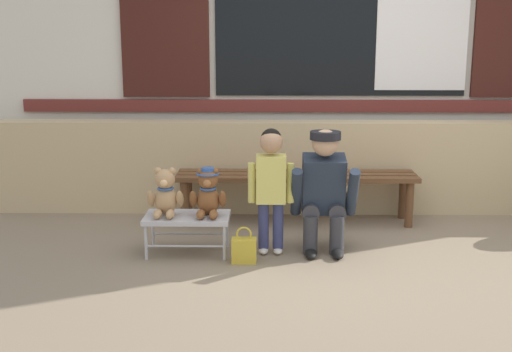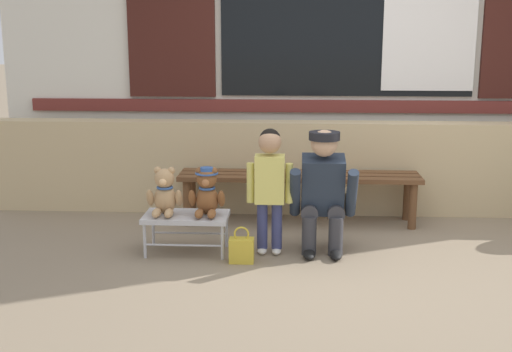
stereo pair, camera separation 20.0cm
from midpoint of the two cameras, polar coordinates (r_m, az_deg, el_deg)
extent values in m
plane|color=#84725B|center=(4.84, 8.14, -7.58)|extent=(60.00, 60.00, 0.00)
cube|color=tan|center=(6.09, 6.63, 0.78)|extent=(6.58, 0.25, 0.85)
cube|color=silver|center=(6.49, 6.47, 12.99)|extent=(6.72, 0.20, 3.44)
cube|color=maroon|center=(6.41, 6.40, 6.12)|extent=(6.18, 0.04, 0.12)
cube|color=black|center=(6.38, 6.57, 13.28)|extent=(2.40, 0.03, 1.40)
cube|color=white|center=(6.48, 13.53, 13.01)|extent=(0.87, 0.02, 1.29)
cube|color=#3D1914|center=(6.43, -8.91, 13.21)|extent=(0.84, 0.05, 1.43)
cube|color=brown|center=(5.57, 2.58, -0.30)|extent=(2.10, 0.11, 0.04)
cube|color=brown|center=(5.71, 2.54, 0.01)|extent=(2.10, 0.11, 0.04)
cube|color=brown|center=(5.85, 2.51, 0.32)|extent=(2.10, 0.11, 0.04)
cylinder|color=brown|center=(5.68, -7.28, -2.42)|extent=(0.07, 0.07, 0.40)
cylinder|color=brown|center=(5.95, -6.90, -1.73)|extent=(0.07, 0.07, 0.40)
cylinder|color=brown|center=(5.73, 12.30, -2.47)|extent=(0.07, 0.07, 0.40)
cylinder|color=brown|center=(6.00, 11.79, -1.78)|extent=(0.07, 0.07, 0.40)
cube|color=#BCBCC1|center=(4.96, -7.20, -3.63)|extent=(0.64, 0.36, 0.04)
cylinder|color=#BCBCC1|center=(4.91, -10.77, -5.74)|extent=(0.02, 0.02, 0.26)
cylinder|color=#BCBCC1|center=(5.19, -10.10, -4.72)|extent=(0.02, 0.02, 0.26)
cylinder|color=#BCBCC1|center=(4.83, -3.98, -5.87)|extent=(0.02, 0.02, 0.26)
cylinder|color=#BCBCC1|center=(5.11, -3.69, -4.82)|extent=(0.02, 0.02, 0.26)
cylinder|color=#BCBCC1|center=(4.87, -7.39, -6.12)|extent=(0.58, 0.02, 0.02)
cylinder|color=#BCBCC1|center=(5.15, -6.91, -5.06)|extent=(0.58, 0.02, 0.02)
ellipsoid|color=tan|center=(4.97, -9.04, -2.12)|extent=(0.17, 0.14, 0.22)
sphere|color=tan|center=(4.92, -9.12, -0.28)|extent=(0.15, 0.15, 0.15)
sphere|color=#F4C188|center=(4.87, -9.22, -0.55)|extent=(0.06, 0.06, 0.06)
sphere|color=tan|center=(4.93, -9.73, 0.41)|extent=(0.06, 0.06, 0.06)
ellipsoid|color=tan|center=(4.96, -10.36, -1.97)|extent=(0.06, 0.11, 0.16)
ellipsoid|color=tan|center=(4.89, -9.78, -3.31)|extent=(0.06, 0.15, 0.06)
sphere|color=tan|center=(4.91, -8.52, 0.41)|extent=(0.06, 0.06, 0.06)
ellipsoid|color=tan|center=(4.92, -7.84, -2.00)|extent=(0.06, 0.11, 0.16)
ellipsoid|color=tan|center=(4.87, -8.69, -3.32)|extent=(0.06, 0.15, 0.06)
torus|color=#335699|center=(4.94, -9.08, -1.07)|extent=(0.13, 0.13, 0.02)
ellipsoid|color=brown|center=(4.93, -5.36, -2.16)|extent=(0.17, 0.14, 0.22)
sphere|color=brown|center=(4.88, -5.42, -0.29)|extent=(0.15, 0.15, 0.15)
sphere|color=#AE6E42|center=(4.83, -5.48, -0.57)|extent=(0.06, 0.06, 0.06)
sphere|color=brown|center=(4.88, -6.03, 0.40)|extent=(0.06, 0.06, 0.06)
ellipsoid|color=brown|center=(4.90, -6.69, -2.01)|extent=(0.06, 0.11, 0.16)
ellipsoid|color=brown|center=(4.84, -6.05, -3.35)|extent=(0.06, 0.15, 0.06)
sphere|color=brown|center=(4.87, -4.80, 0.40)|extent=(0.06, 0.06, 0.06)
ellipsoid|color=brown|center=(4.88, -4.12, -2.03)|extent=(0.06, 0.11, 0.16)
ellipsoid|color=brown|center=(4.83, -4.94, -3.36)|extent=(0.06, 0.15, 0.06)
torus|color=#335699|center=(4.90, -5.39, -1.09)|extent=(0.13, 0.13, 0.02)
cylinder|color=#335699|center=(4.87, -5.42, 0.19)|extent=(0.17, 0.17, 0.01)
cylinder|color=#335699|center=(4.87, -5.43, 0.45)|extent=(0.10, 0.10, 0.04)
cylinder|color=navy|center=(4.94, -0.50, -4.34)|extent=(0.08, 0.08, 0.36)
ellipsoid|color=silver|center=(4.98, -0.50, -6.55)|extent=(0.07, 0.12, 0.05)
cylinder|color=navy|center=(4.94, 0.78, -4.34)|extent=(0.08, 0.08, 0.36)
ellipsoid|color=silver|center=(4.98, 0.77, -6.56)|extent=(0.07, 0.12, 0.05)
cube|color=#DBD166|center=(4.85, 0.14, -0.26)|extent=(0.22, 0.15, 0.36)
cylinder|color=#DBD166|center=(4.86, -1.57, -0.60)|extent=(0.06, 0.06, 0.30)
cylinder|color=#DBD166|center=(4.86, 1.85, -0.62)|extent=(0.06, 0.06, 0.30)
sphere|color=tan|center=(4.80, 0.15, 3.00)|extent=(0.17, 0.17, 0.17)
sphere|color=black|center=(4.80, 0.15, 3.26)|extent=(0.16, 0.16, 0.16)
cylinder|color=#333338|center=(4.95, 3.63, -5.18)|extent=(0.11, 0.11, 0.30)
cylinder|color=#333338|center=(5.04, 3.58, -2.85)|extent=(0.13, 0.32, 0.13)
ellipsoid|color=black|center=(4.91, 3.65, -6.79)|extent=(0.09, 0.20, 0.06)
cylinder|color=#333338|center=(4.96, 5.94, -5.17)|extent=(0.11, 0.11, 0.30)
cylinder|color=#333338|center=(5.05, 5.85, -2.85)|extent=(0.13, 0.32, 0.13)
ellipsoid|color=black|center=(4.93, 5.99, -6.78)|extent=(0.09, 0.20, 0.06)
cube|color=#232D3D|center=(4.97, 4.78, -0.72)|extent=(0.32, 0.30, 0.47)
cylinder|color=#232D3D|center=(4.87, 2.38, -1.44)|extent=(0.08, 0.28, 0.40)
cylinder|color=#232D3D|center=(4.90, 7.30, -1.45)|extent=(0.08, 0.28, 0.40)
sphere|color=tan|center=(4.83, 4.90, 2.91)|extent=(0.20, 0.20, 0.20)
cylinder|color=black|center=(4.82, 4.92, 3.55)|extent=(0.23, 0.23, 0.06)
cube|color=brown|center=(5.10, 6.82, -2.03)|extent=(0.10, 0.22, 0.16)
cube|color=gold|center=(4.79, -2.26, -6.55)|extent=(0.18, 0.11, 0.18)
torus|color=gold|center=(4.75, -2.28, -5.12)|extent=(0.11, 0.01, 0.11)
camera|label=1|loc=(0.10, -91.13, -0.25)|focal=45.69mm
camera|label=2|loc=(0.10, 88.87, 0.25)|focal=45.69mm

